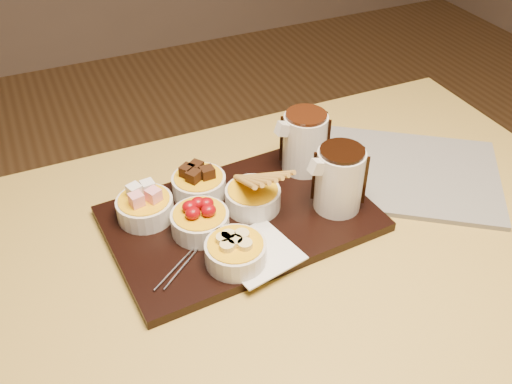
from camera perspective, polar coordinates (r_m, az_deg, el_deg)
name	(u,v)px	position (r m, az deg, el deg)	size (l,w,h in m)	color
dining_table	(290,278)	(1.07, 3.46, -8.62)	(1.20, 0.80, 0.75)	gold
serving_board	(241,218)	(1.02, -1.53, -2.67)	(0.46, 0.30, 0.02)	black
napkin	(257,252)	(0.94, 0.15, -6.07)	(0.12, 0.12, 0.00)	white
bowl_marshmallows	(145,208)	(1.02, -11.02, -1.62)	(0.10, 0.10, 0.04)	silver
bowl_cake	(199,186)	(1.06, -5.71, 0.63)	(0.10, 0.10, 0.04)	silver
bowl_strawberries	(200,222)	(0.98, -5.61, -3.04)	(0.10, 0.10, 0.04)	silver
bowl_biscotti	(253,198)	(1.02, -0.32, -0.64)	(0.10, 0.10, 0.04)	silver
bowl_bananas	(236,253)	(0.92, -2.05, -6.11)	(0.10, 0.10, 0.04)	silver
pitcher_dark_chocolate	(339,180)	(1.01, 8.32, 1.18)	(0.08, 0.08, 0.12)	silver
pitcher_milk_chocolate	(305,143)	(1.10, 4.88, 4.93)	(0.08, 0.08, 0.12)	silver
fondue_skewers	(201,240)	(0.97, -5.49, -4.78)	(0.26, 0.03, 0.01)	silver
newspaper	(409,173)	(1.18, 15.07, 1.87)	(0.35, 0.28, 0.01)	beige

